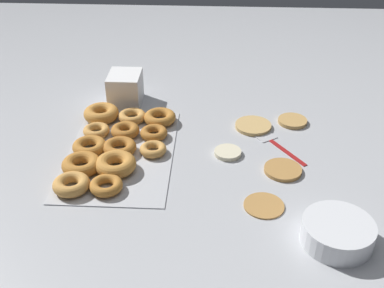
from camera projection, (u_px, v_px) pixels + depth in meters
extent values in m
plane|color=#B2B5BA|center=(222.00, 156.00, 1.44)|extent=(3.00, 3.00, 0.00)
cylinder|color=beige|center=(228.00, 153.00, 1.45)|extent=(0.08, 0.08, 0.01)
cylinder|color=tan|center=(293.00, 121.00, 1.61)|extent=(0.10, 0.10, 0.01)
cylinder|color=#B27F42|center=(283.00, 170.00, 1.38)|extent=(0.11, 0.11, 0.01)
cylinder|color=tan|center=(253.00, 126.00, 1.58)|extent=(0.12, 0.12, 0.01)
cylinder|color=#B27F42|center=(264.00, 205.00, 1.25)|extent=(0.11, 0.11, 0.01)
cube|color=silver|center=(121.00, 152.00, 1.46)|extent=(0.50, 0.32, 0.01)
torus|color=#C68438|center=(101.00, 113.00, 1.61)|extent=(0.12, 0.12, 0.04)
torus|color=#D19347|center=(96.00, 131.00, 1.53)|extent=(0.08, 0.08, 0.03)
torus|color=#B7752D|center=(89.00, 147.00, 1.45)|extent=(0.10, 0.10, 0.03)
torus|color=#B7752D|center=(81.00, 164.00, 1.37)|extent=(0.11, 0.11, 0.04)
torus|color=#D19347|center=(71.00, 184.00, 1.29)|extent=(0.10, 0.10, 0.03)
torus|color=#D19347|center=(132.00, 116.00, 1.61)|extent=(0.09, 0.09, 0.03)
torus|color=#AD6B28|center=(125.00, 130.00, 1.53)|extent=(0.09, 0.09, 0.03)
torus|color=#AD6B28|center=(119.00, 148.00, 1.44)|extent=(0.10, 0.10, 0.03)
torus|color=#C68438|center=(116.00, 164.00, 1.37)|extent=(0.12, 0.12, 0.04)
torus|color=#B7752D|center=(106.00, 185.00, 1.29)|extent=(0.09, 0.09, 0.03)
torus|color=#B7752D|center=(160.00, 117.00, 1.60)|extent=(0.11, 0.11, 0.03)
torus|color=#AD6B28|center=(154.00, 133.00, 1.52)|extent=(0.09, 0.09, 0.03)
torus|color=#D19347|center=(153.00, 149.00, 1.44)|extent=(0.08, 0.08, 0.02)
cylinder|color=white|center=(337.00, 232.00, 1.13)|extent=(0.17, 0.17, 0.06)
cube|color=white|center=(126.00, 99.00, 1.73)|extent=(0.13, 0.11, 0.03)
cube|color=white|center=(126.00, 92.00, 1.71)|extent=(0.13, 0.11, 0.03)
cube|color=white|center=(125.00, 85.00, 1.70)|extent=(0.13, 0.11, 0.03)
cube|color=white|center=(124.00, 78.00, 1.68)|extent=(0.13, 0.11, 0.03)
cube|color=maroon|center=(287.00, 152.00, 1.46)|extent=(0.14, 0.10, 0.01)
cube|color=#BCBCC1|center=(258.00, 131.00, 1.56)|extent=(0.14, 0.12, 0.01)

